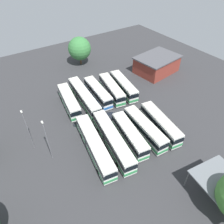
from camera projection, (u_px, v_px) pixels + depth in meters
name	position (u px, v px, depth m)	size (l,w,h in m)	color
ground_plane	(112.00, 117.00, 49.37)	(95.96, 95.96, 0.00)	#333335
bus_row0_slot0	(69.00, 101.00, 51.03)	(12.23, 4.52, 3.60)	silver
bus_row0_slot1	(84.00, 97.00, 52.41)	(15.57, 4.17, 3.60)	silver
bus_row0_slot2	(98.00, 92.00, 53.85)	(12.11, 3.76, 3.60)	silver
bus_row0_slot3	(112.00, 89.00, 55.04)	(12.22, 4.86, 3.60)	silver
bus_row0_slot4	(123.00, 86.00, 56.16)	(12.30, 4.71, 3.60)	silver
bus_row1_slot0	(95.00, 145.00, 40.32)	(15.60, 5.18, 3.60)	silver
bus_row1_slot1	(113.00, 140.00, 41.45)	(15.60, 5.22, 3.60)	silver
bus_row1_slot2	(130.00, 135.00, 42.45)	(11.79, 4.54, 3.60)	silver
bus_row1_slot3	(145.00, 128.00, 43.84)	(12.58, 3.73, 3.60)	silver
bus_row1_slot4	(160.00, 124.00, 44.97)	(12.39, 4.53, 3.60)	silver
depot_building	(157.00, 64.00, 64.16)	(10.76, 13.68, 5.03)	maroon
lamp_post_far_corner	(28.00, 129.00, 38.98)	(0.56, 0.28, 9.59)	slate
lamp_post_mid_lot	(47.00, 140.00, 37.13)	(0.56, 0.28, 9.43)	slate
tree_northeast	(80.00, 49.00, 66.15)	(7.18, 7.18, 8.96)	brown
puddle_centre_drain	(121.00, 81.00, 61.60)	(2.66, 2.66, 0.01)	black
puddle_near_shelter	(120.00, 83.00, 60.70)	(3.61, 3.61, 0.01)	black
puddle_front_lane	(77.00, 124.00, 47.50)	(1.79, 1.79, 0.01)	black
puddle_back_corner	(109.00, 118.00, 49.28)	(4.26, 4.26, 0.01)	black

